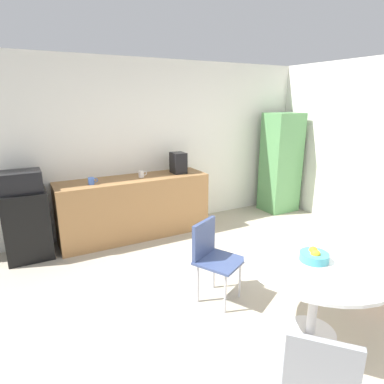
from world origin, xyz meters
The scene contains 14 objects.
ground_plane centered at (0.00, 0.00, 0.00)m, with size 6.00×6.00×0.00m, color #B2A893.
wall_back centered at (0.00, 3.00, 1.30)m, with size 6.00×0.10×2.60m, color white.
counter_block centered at (-0.21, 2.65, 0.45)m, with size 2.21×0.60×0.90m, color #9E7042.
mini_fridge centered at (-1.67, 2.65, 0.45)m, with size 0.54×0.54×0.89m, color black.
microwave centered at (-1.67, 2.65, 1.02)m, with size 0.48×0.38×0.26m, color black.
locker_cabinet centered at (2.55, 2.55, 0.89)m, with size 0.60×0.50×1.78m, color #599959.
round_table centered at (0.43, -0.18, 0.61)m, with size 1.22×1.22×0.72m.
chair_navy centered at (-0.05, 0.73, 0.52)m, with size 0.57×0.57×0.83m.
chair_gray centered at (-0.34, -0.88, 0.52)m, with size 0.59×0.59×0.83m.
fruit_bowl centered at (0.39, -0.17, 0.77)m, with size 0.24×0.24×0.11m.
mug_white centered at (-0.09, 2.65, 0.95)m, with size 0.13×0.08×0.09m.
mug_green centered at (0.57, 2.73, 0.95)m, with size 0.13×0.08×0.09m.
mug_red centered at (-0.83, 2.56, 0.95)m, with size 0.13×0.08×0.09m.
coffee_maker centered at (0.52, 2.65, 1.06)m, with size 0.20×0.24×0.32m, color black.
Camera 1 is at (-1.65, -1.83, 2.01)m, focal length 30.39 mm.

